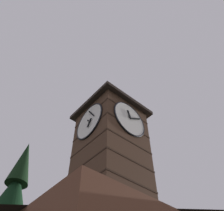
# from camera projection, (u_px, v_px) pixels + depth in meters

# --- Properties ---
(clock_tower) EXTENTS (4.15, 4.15, 9.67)m
(clock_tower) POSITION_uv_depth(u_px,v_px,m) (111.00, 144.00, 15.24)
(clock_tower) COLOR #4C3323
(clock_tower) RESTS_ON building_main
(flying_bird_high) EXTENTS (0.52, 0.61, 0.16)m
(flying_bird_high) POSITION_uv_depth(u_px,v_px,m) (132.00, 110.00, 25.47)
(flying_bird_high) COLOR black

